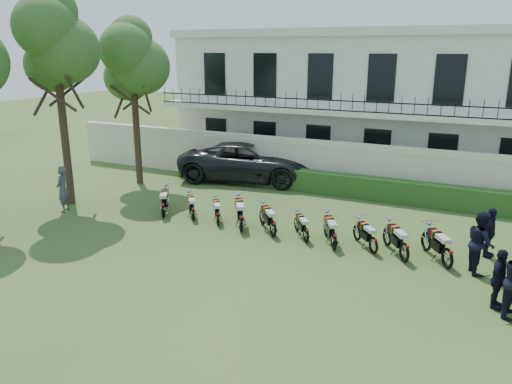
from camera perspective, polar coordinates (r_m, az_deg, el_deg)
ground at (r=16.77m, az=0.56°, el=-6.44°), size 100.00×100.00×0.00m
perimeter_wall at (r=23.58m, az=8.91°, el=3.02°), size 30.00×0.35×2.30m
hedge at (r=22.73m, az=10.64°, el=0.70°), size 18.00×0.60×1.00m
building at (r=28.87m, az=12.69°, el=10.31°), size 20.40×9.60×7.40m
tree_west_mid at (r=21.98m, az=-21.97°, el=15.61°), size 3.40×3.20×8.82m
tree_west_near at (r=24.57m, az=-13.93°, el=14.39°), size 3.40×3.20×7.90m
motorcycle_0 at (r=19.78m, az=-10.57°, el=-1.59°), size 1.12×1.81×1.11m
motorcycle_1 at (r=19.32m, az=-7.23°, el=-2.08°), size 1.18×1.42×0.96m
motorcycle_2 at (r=18.72m, az=-4.39°, el=-2.64°), size 1.02×1.46×0.93m
motorcycle_3 at (r=17.97m, az=-1.73°, el=-3.06°), size 1.20×1.87×1.16m
motorcycle_4 at (r=17.53m, az=1.96°, el=-3.74°), size 1.34×1.50×1.05m
motorcycle_5 at (r=17.12m, az=5.75°, el=-4.51°), size 1.08×1.40×0.92m
motorcycle_6 at (r=16.60m, az=8.91°, el=-5.08°), size 1.03×1.74×1.06m
motorcycle_7 at (r=16.58m, az=13.30°, el=-5.50°), size 1.21×1.42×0.97m
motorcycle_8 at (r=16.16m, az=16.63°, el=-6.12°), size 1.19×1.72×1.09m
motorcycle_9 at (r=16.11m, az=21.07°, el=-6.57°), size 1.20×1.77×1.12m
suv at (r=25.07m, az=-0.78°, el=3.50°), size 7.41×4.52×1.92m
inspector at (r=21.63m, az=-21.23°, el=0.29°), size 0.68×0.81×1.89m
officer_2 at (r=14.22m, az=25.99°, el=-8.94°), size 0.64×1.01×1.60m
officer_4 at (r=16.11m, az=24.28°, el=-5.28°), size 0.98×1.10×1.90m
officer_5 at (r=17.48m, az=25.12°, el=-4.24°), size 0.62×1.02×1.62m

